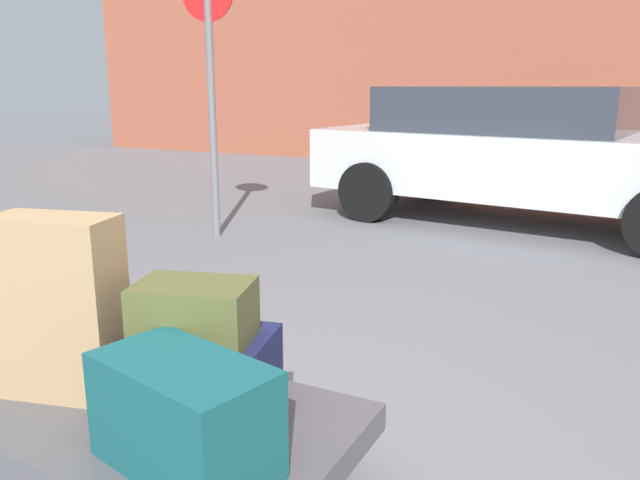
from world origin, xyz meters
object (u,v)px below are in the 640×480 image
(suitcase_navy_stacked_top, at_px, (197,371))
(duffel_bag_olive_topmost_pile, at_px, (194,312))
(parked_car, at_px, (521,151))
(duffel_bag_teal_rear_left, at_px, (184,415))
(suitcase_tan_rear_right, at_px, (59,306))
(no_parking_sign, at_px, (211,74))
(luggage_cart, at_px, (162,431))

(suitcase_navy_stacked_top, distance_m, duffel_bag_olive_topmost_pile, 0.22)
(duffel_bag_olive_topmost_pile, bearing_deg, parked_car, 71.61)
(duffel_bag_teal_rear_left, xyz_separation_m, duffel_bag_olive_topmost_pile, (-0.21, 0.33, 0.17))
(duffel_bag_olive_topmost_pile, bearing_deg, suitcase_tan_rear_right, -178.73)
(suitcase_tan_rear_right, height_order, parked_car, parked_car)
(suitcase_navy_stacked_top, height_order, suitcase_tan_rear_right, suitcase_tan_rear_right)
(duffel_bag_teal_rear_left, bearing_deg, suitcase_tan_rear_right, 179.09)
(duffel_bag_teal_rear_left, height_order, suitcase_tan_rear_right, suitcase_tan_rear_right)
(suitcase_tan_rear_right, xyz_separation_m, parked_car, (0.64, 5.47, 0.09))
(suitcase_tan_rear_right, distance_m, duffel_bag_olive_topmost_pile, 0.50)
(suitcase_navy_stacked_top, height_order, parked_car, parked_car)
(suitcase_navy_stacked_top, xyz_separation_m, duffel_bag_teal_rear_left, (0.21, -0.33, 0.05))
(suitcase_navy_stacked_top, distance_m, no_parking_sign, 4.16)
(duffel_bag_olive_topmost_pile, relative_size, parked_car, 0.09)
(suitcase_navy_stacked_top, distance_m, duffel_bag_teal_rear_left, 0.40)
(suitcase_navy_stacked_top, bearing_deg, no_parking_sign, 112.06)
(luggage_cart, relative_size, no_parking_sign, 0.53)
(luggage_cart, xyz_separation_m, parked_car, (0.22, 5.44, 0.49))
(parked_car, bearing_deg, duffel_bag_olive_topmost_pile, -91.74)
(luggage_cart, relative_size, duffel_bag_teal_rear_left, 2.43)
(parked_car, height_order, no_parking_sign, no_parking_sign)
(duffel_bag_olive_topmost_pile, bearing_deg, luggage_cart, -132.49)
(luggage_cart, height_order, duffel_bag_olive_topmost_pile, duffel_bag_olive_topmost_pile)
(suitcase_tan_rear_right, relative_size, parked_car, 0.15)
(duffel_bag_teal_rear_left, xyz_separation_m, no_parking_sign, (-2.53, 3.61, 1.03))
(parked_car, bearing_deg, no_parking_sign, -140.72)
(luggage_cart, xyz_separation_m, duffel_bag_olive_topmost_pile, (0.06, 0.13, 0.40))
(luggage_cart, distance_m, suitcase_navy_stacked_top, 0.23)
(duffel_bag_teal_rear_left, bearing_deg, parked_car, 103.99)
(duffel_bag_olive_topmost_pile, xyz_separation_m, parked_car, (0.16, 5.31, 0.08))
(suitcase_tan_rear_right, height_order, no_parking_sign, no_parking_sign)
(parked_car, relative_size, no_parking_sign, 1.80)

